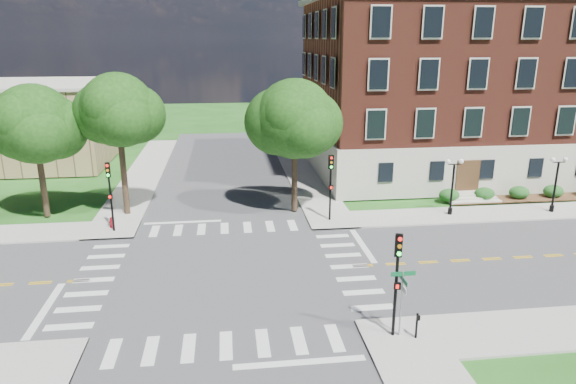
{
  "coord_description": "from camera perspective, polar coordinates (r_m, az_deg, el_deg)",
  "views": [
    {
      "loc": [
        0.31,
        -26.74,
        12.79
      ],
      "look_at": [
        4.2,
        4.9,
        3.2
      ],
      "focal_mm": 32.0,
      "sensor_mm": 36.0,
      "label": 1
    }
  ],
  "objects": [
    {
      "name": "traffic_signal_nw",
      "position": [
        36.28,
        -19.2,
        0.44
      ],
      "size": [
        0.36,
        0.41,
        4.8
      ],
      "color": "black",
      "rests_on": "ground"
    },
    {
      "name": "secondary_building",
      "position": [
        61.56,
        -28.39,
        6.8
      ],
      "size": [
        20.4,
        15.4,
        8.3
      ],
      "color": "#947852",
      "rests_on": "ground"
    },
    {
      "name": "twin_lamp_west",
      "position": [
        39.67,
        17.82,
        0.92
      ],
      "size": [
        1.36,
        0.36,
        4.23
      ],
      "color": "black",
      "rests_on": "ground"
    },
    {
      "name": "stop_bar_east",
      "position": [
        33.47,
        8.29,
        -5.91
      ],
      "size": [
        0.4,
        5.5,
        0.0
      ],
      "primitive_type": "cube",
      "color": "silver",
      "rests_on": "ground"
    },
    {
      "name": "road_ew",
      "position": [
        29.64,
        -7.0,
        -8.94
      ],
      "size": [
        90.0,
        12.0,
        0.01
      ],
      "primitive_type": "cube",
      "color": "#3D3D3F",
      "rests_on": "ground"
    },
    {
      "name": "sidewalk_nw",
      "position": [
        46.71,
        -26.31,
        -0.86
      ],
      "size": [
        34.0,
        34.0,
        0.12
      ],
      "color": "#9E9B93",
      "rests_on": "ground"
    },
    {
      "name": "crosswalk_east",
      "position": [
        30.44,
        6.82,
        -8.24
      ],
      "size": [
        2.2,
        10.2,
        0.02
      ],
      "primitive_type": null,
      "color": "silver",
      "rests_on": "ground"
    },
    {
      "name": "tree_b",
      "position": [
        40.55,
        -26.35,
        6.77
      ],
      "size": [
        5.64,
        5.64,
        9.69
      ],
      "color": "#312518",
      "rests_on": "ground"
    },
    {
      "name": "push_button_post",
      "position": [
        23.8,
        14.13,
        -14.08
      ],
      "size": [
        0.14,
        0.21,
        1.2
      ],
      "color": "black",
      "rests_on": "ground"
    },
    {
      "name": "traffic_signal_se",
      "position": [
        22.68,
        12.02,
        -8.71
      ],
      "size": [
        0.38,
        0.45,
        4.8
      ],
      "color": "black",
      "rests_on": "ground"
    },
    {
      "name": "twin_lamp_east",
      "position": [
        43.32,
        27.62,
        1.08
      ],
      "size": [
        1.36,
        0.36,
        4.23
      ],
      "color": "black",
      "rests_on": "ground"
    },
    {
      "name": "road_ns",
      "position": [
        29.64,
        -7.0,
        -8.94
      ],
      "size": [
        12.0,
        90.0,
        0.01
      ],
      "primitive_type": "cube",
      "color": "#3D3D3F",
      "rests_on": "ground"
    },
    {
      "name": "tree_d",
      "position": [
        37.69,
        0.75,
        8.09
      ],
      "size": [
        5.85,
        5.85,
        9.95
      ],
      "color": "#312518",
      "rests_on": "ground"
    },
    {
      "name": "traffic_signal_ne",
      "position": [
        36.54,
        4.76,
        1.44
      ],
      "size": [
        0.36,
        0.42,
        4.8
      ],
      "color": "black",
      "rests_on": "ground"
    },
    {
      "name": "fire_hydrant",
      "position": [
        37.81,
        -19.0,
        -3.24
      ],
      "size": [
        0.35,
        0.35,
        0.75
      ],
      "color": "#B80E1A",
      "rests_on": "ground"
    },
    {
      "name": "shrub_row",
      "position": [
        47.81,
        27.28,
        -0.69
      ],
      "size": [
        18.0,
        2.0,
        1.3
      ],
      "primitive_type": null,
      "color": "#1D4D19",
      "rests_on": "ground"
    },
    {
      "name": "sidewalk_ne",
      "position": [
        46.51,
        12.19,
        0.47
      ],
      "size": [
        34.0,
        34.0,
        0.12
      ],
      "color": "#9E9B93",
      "rests_on": "ground"
    },
    {
      "name": "street_sign_pole",
      "position": [
        23.11,
        12.57,
        -10.67
      ],
      "size": [
        1.1,
        1.1,
        3.1
      ],
      "color": "gray",
      "rests_on": "ground"
    },
    {
      "name": "tree_c",
      "position": [
        38.82,
        -18.39,
        8.61
      ],
      "size": [
        5.29,
        5.29,
        10.42
      ],
      "color": "#312518",
      "rests_on": "ground"
    },
    {
      "name": "ground",
      "position": [
        29.65,
        -7.0,
        -8.95
      ],
      "size": [
        160.0,
        160.0,
        0.0
      ],
      "primitive_type": "plane",
      "color": "#1D5016",
      "rests_on": "ground"
    },
    {
      "name": "main_building",
      "position": [
        54.37,
        19.23,
        11.14
      ],
      "size": [
        30.6,
        22.4,
        16.5
      ],
      "color": "beige",
      "rests_on": "ground"
    }
  ]
}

